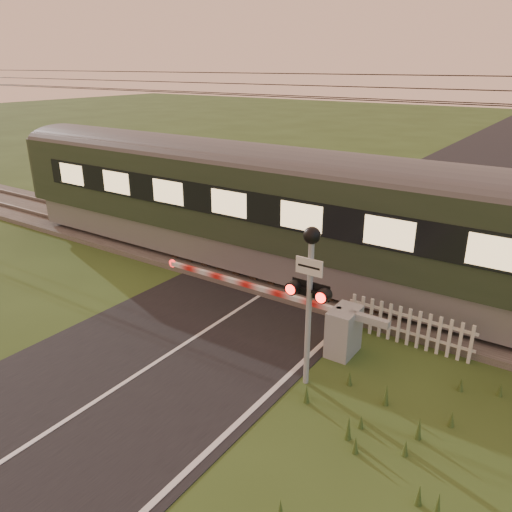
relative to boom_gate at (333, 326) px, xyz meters
The scene contains 7 objects.
ground 4.60m from the boom_gate, 131.85° to the right, with size 160.00×160.00×0.00m, color #30461A.
road 4.76m from the boom_gate, 129.81° to the right, with size 6.00×140.00×0.03m.
track_bed 4.38m from the boom_gate, 134.36° to the left, with size 140.00×3.40×0.39m.
overhead_wires 6.69m from the boom_gate, 134.36° to the left, with size 120.00×0.62×0.62m.
boom_gate is the anchor object (origin of this frame).
crossing_signal 2.32m from the boom_gate, 85.30° to the right, with size 0.89×0.36×3.48m.
picket_fence 1.86m from the boom_gate, 40.84° to the left, with size 3.08×0.08×0.97m.
Camera 1 is at (7.33, -6.11, 6.36)m, focal length 35.00 mm.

